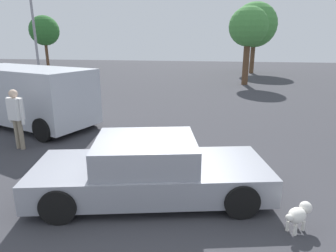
{
  "coord_description": "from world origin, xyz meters",
  "views": [
    {
      "loc": [
        1.29,
        -5.07,
        3.05
      ],
      "look_at": [
        0.06,
        2.16,
        0.9
      ],
      "focal_mm": 31.36,
      "sensor_mm": 36.0,
      "label": 1
    }
  ],
  "objects": [
    {
      "name": "ground_plane",
      "position": [
        0.0,
        0.0,
        0.0
      ],
      "size": [
        80.0,
        80.0,
        0.0
      ],
      "primitive_type": "plane",
      "color": "#38383D"
    },
    {
      "name": "sedan_foreground",
      "position": [
        0.04,
        0.16,
        0.56
      ],
      "size": [
        4.86,
        2.74,
        1.22
      ],
      "rotation": [
        0.0,
        0.0,
        0.22
      ],
      "color": "gray",
      "rests_on": "ground_plane"
    },
    {
      "name": "dog",
      "position": [
        2.72,
        -0.53,
        0.29
      ],
      "size": [
        0.49,
        0.47,
        0.46
      ],
      "rotation": [
        0.0,
        0.0,
        0.75
      ],
      "color": "white",
      "rests_on": "ground_plane"
    },
    {
      "name": "van_white",
      "position": [
        -5.61,
        4.5,
        1.15
      ],
      "size": [
        5.76,
        3.79,
        2.11
      ],
      "rotation": [
        0.0,
        0.0,
        2.79
      ],
      "color": "#B2B7C1",
      "rests_on": "ground_plane"
    },
    {
      "name": "pedestrian",
      "position": [
        -4.3,
        2.16,
        1.04
      ],
      "size": [
        0.56,
        0.33,
        1.74
      ],
      "rotation": [
        0.0,
        0.0,
        1.33
      ],
      "color": "gray",
      "rests_on": "ground_plane"
    },
    {
      "name": "light_post_near",
      "position": [
        -9.27,
        11.12,
        4.39
      ],
      "size": [
        0.44,
        0.44,
        6.47
      ],
      "color": "gray",
      "rests_on": "ground_plane"
    },
    {
      "name": "tree_back_left",
      "position": [
        4.39,
        24.27,
        4.37
      ],
      "size": [
        4.01,
        4.01,
        6.4
      ],
      "color": "brown",
      "rests_on": "ground_plane"
    },
    {
      "name": "tree_back_center",
      "position": [
        3.16,
        16.46,
        3.87
      ],
      "size": [
        2.65,
        2.65,
        5.26
      ],
      "color": "brown",
      "rests_on": "ground_plane"
    },
    {
      "name": "tree_back_right",
      "position": [
        -15.84,
        22.83,
        3.93
      ],
      "size": [
        2.87,
        2.87,
        5.39
      ],
      "color": "brown",
      "rests_on": "ground_plane"
    }
  ]
}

